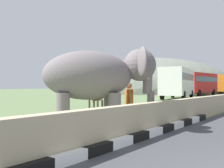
% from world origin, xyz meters
% --- Properties ---
extents(striped_curb, '(16.20, 0.20, 0.24)m').
position_xyz_m(striped_curb, '(-0.35, 3.75, 0.12)').
color(striped_curb, white).
rests_on(striped_curb, ground_plane).
extents(barrier_parapet, '(28.00, 0.36, 1.00)m').
position_xyz_m(barrier_parapet, '(2.00, 4.05, 0.50)').
color(barrier_parapet, tan).
rests_on(barrier_parapet, ground_plane).
extents(elephant, '(3.86, 3.81, 2.86)m').
position_xyz_m(elephant, '(2.74, 5.86, 1.86)').
color(elephant, slate).
rests_on(elephant, ground_plane).
extents(person_handler, '(0.54, 0.54, 1.66)m').
position_xyz_m(person_handler, '(4.17, 5.50, 0.93)').
color(person_handler, navy).
rests_on(person_handler, ground_plane).
extents(bus_white, '(8.76, 4.06, 3.50)m').
position_xyz_m(bus_white, '(25.30, 12.09, 2.08)').
color(bus_white, silver).
rests_on(bus_white, ground_plane).
extents(bus_red, '(9.65, 3.13, 3.50)m').
position_xyz_m(bus_red, '(37.85, 13.59, 2.08)').
color(bus_red, '#B21E1E').
rests_on(bus_red, ground_plane).
extents(bus_orange, '(9.05, 3.81, 3.50)m').
position_xyz_m(bus_orange, '(49.49, 13.12, 2.08)').
color(bus_orange, orange).
rests_on(bus_orange, ground_plane).
extents(cow_near, '(0.97, 1.93, 1.23)m').
position_xyz_m(cow_near, '(8.63, 10.82, 0.87)').
color(cow_near, '#473323').
rests_on(cow_near, ground_plane).
extents(hill_east, '(45.04, 36.03, 16.20)m').
position_xyz_m(hill_east, '(55.00, 29.37, 0.00)').
color(hill_east, slate).
rests_on(hill_east, ground_plane).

